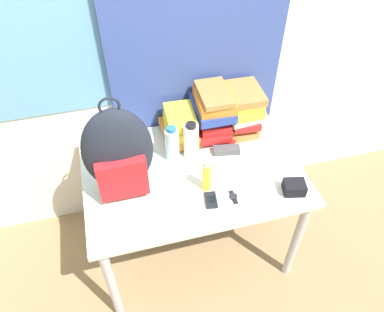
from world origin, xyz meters
TOP-DOWN VIEW (x-y plane):
  - ground_plane at (0.00, 0.00)m, footprint 12.00×12.00m
  - wall_back at (-0.00, 0.89)m, footprint 6.00×0.06m
  - curtain_blue at (0.14, 0.83)m, footprint 0.99×0.04m
  - desk at (0.00, 0.40)m, footprint 1.16×0.80m
  - backpack at (-0.37, 0.37)m, footprint 0.33×0.19m
  - book_stack_left at (-0.00, 0.65)m, footprint 0.20×0.28m
  - book_stack_center at (0.19, 0.65)m, footprint 0.23×0.28m
  - book_stack_right at (0.36, 0.66)m, footprint 0.22×0.28m
  - water_bottle at (-0.08, 0.51)m, footprint 0.07×0.07m
  - sports_bottle at (0.02, 0.51)m, footprint 0.08×0.08m
  - sunscreen_bottle at (0.04, 0.26)m, footprint 0.05×0.05m
  - cell_phone at (0.04, 0.17)m, footprint 0.07×0.11m
  - sunglasses_case at (0.22, 0.48)m, footprint 0.16×0.08m
  - camera_pouch at (0.46, 0.12)m, footprint 0.12×0.11m
  - wristwatch at (0.15, 0.16)m, footprint 0.04×0.09m

SIDE VIEW (x-z plane):
  - ground_plane at x=0.00m, z-range 0.00..0.00m
  - desk at x=0.00m, z-range 0.28..1.01m
  - wristwatch at x=0.15m, z-range 0.73..0.74m
  - cell_phone at x=0.04m, z-range 0.73..0.75m
  - sunglasses_case at x=0.22m, z-range 0.73..0.77m
  - camera_pouch at x=0.46m, z-range 0.73..0.79m
  - sunscreen_bottle at x=0.04m, z-range 0.72..0.91m
  - book_stack_left at x=0.00m, z-range 0.73..0.92m
  - water_bottle at x=-0.08m, z-range 0.72..0.94m
  - sports_bottle at x=0.02m, z-range 0.72..0.95m
  - book_stack_right at x=0.36m, z-range 0.74..1.01m
  - book_stack_center at x=0.19m, z-range 0.73..1.04m
  - backpack at x=-0.37m, z-range 0.69..1.25m
  - curtain_blue at x=0.14m, z-range 0.00..2.50m
  - wall_back at x=0.00m, z-range 0.00..2.50m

